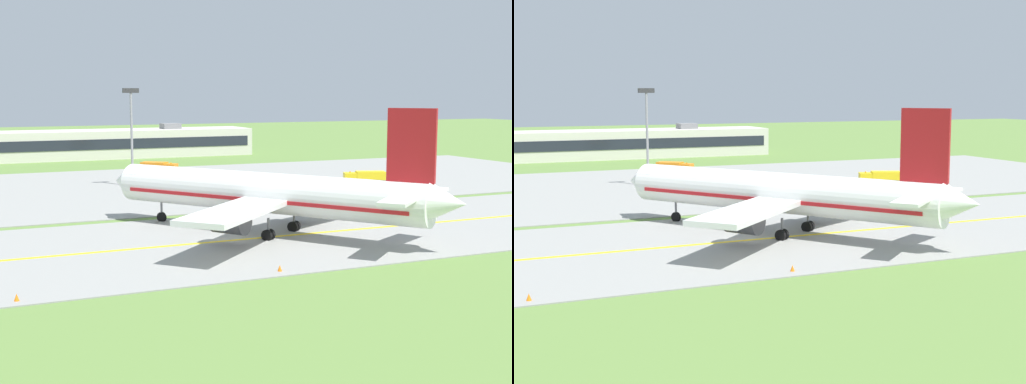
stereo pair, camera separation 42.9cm
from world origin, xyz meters
The scene contains 12 objects.
ground_plane centered at (0.00, 0.00, 0.00)m, with size 500.00×500.00×0.00m, color olive.
taxiway_strip centered at (0.00, 0.00, 0.05)m, with size 240.00×28.00×0.10m, color gray.
apron_pad centered at (10.00, 42.00, 0.05)m, with size 140.00×52.00×0.10m, color gray.
taxiway_centreline centered at (0.00, 0.00, 0.11)m, with size 220.00×0.60×0.01m, color yellow.
airplane_lead centered at (4.86, 1.64, 4.13)m, with size 28.81×34.41×12.70m.
service_truck_baggage centered at (8.53, 53.00, 1.53)m, with size 5.93×5.41×2.60m.
service_truck_fuel centered at (32.27, 27.25, 1.53)m, with size 6.33×4.21×2.60m.
terminal_building centered at (11.67, 94.21, 3.02)m, with size 58.16×12.21×7.20m.
apron_light_mast centered at (1.62, 43.27, 9.33)m, with size 2.40×0.50×14.70m.
traffic_cone_near_edge centered at (-0.71, -12.59, 0.30)m, with size 0.44×0.44×0.60m, color orange.
traffic_cone_mid_edge centered at (-20.50, -12.81, 0.30)m, with size 0.44×0.44×0.60m, color orange.
traffic_cone_far_edge centered at (4.38, 11.36, 0.30)m, with size 0.44×0.44×0.60m, color orange.
Camera 2 is at (-24.32, -62.58, 14.02)m, focal length 50.56 mm.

